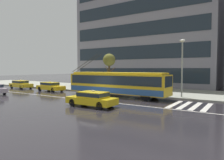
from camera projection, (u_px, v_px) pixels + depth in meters
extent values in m
plane|color=#262327|center=(94.00, 99.00, 22.09)|extent=(160.00, 160.00, 0.00)
cube|color=gray|center=(135.00, 90.00, 30.03)|extent=(80.00, 10.00, 0.14)
cube|color=beige|center=(175.00, 104.00, 18.67)|extent=(0.44, 4.40, 0.01)
cube|color=beige|center=(185.00, 105.00, 18.18)|extent=(0.44, 4.40, 0.01)
cube|color=beige|center=(196.00, 106.00, 17.69)|extent=(0.44, 4.40, 0.01)
cube|color=beige|center=(207.00, 107.00, 17.20)|extent=(0.44, 4.40, 0.01)
cube|color=silver|center=(87.00, 100.00, 21.08)|extent=(72.00, 0.14, 0.01)
cube|color=gold|center=(117.00, 83.00, 23.88)|extent=(12.39, 2.81, 2.16)
cube|color=gold|center=(117.00, 73.00, 23.82)|extent=(11.64, 2.54, 0.20)
cube|color=#1E2833|center=(117.00, 80.00, 23.86)|extent=(11.89, 2.83, 0.99)
cube|color=#2E5897|center=(117.00, 89.00, 23.92)|extent=(12.26, 2.84, 0.61)
cube|color=#1E2833|center=(168.00, 82.00, 20.40)|extent=(0.18, 2.20, 1.08)
cube|color=black|center=(167.00, 76.00, 20.45)|extent=(0.21, 1.90, 0.28)
cylinder|color=black|center=(88.00, 63.00, 26.65)|extent=(4.32, 0.17, 2.26)
cylinder|color=black|center=(85.00, 63.00, 26.07)|extent=(4.32, 0.17, 2.26)
cylinder|color=black|center=(154.00, 93.00, 22.47)|extent=(1.05, 0.33, 1.04)
cylinder|color=black|center=(146.00, 96.00, 20.66)|extent=(1.05, 0.33, 1.04)
cylinder|color=black|center=(96.00, 89.00, 27.07)|extent=(1.05, 0.33, 1.04)
cylinder|color=black|center=(85.00, 91.00, 25.26)|extent=(1.05, 0.33, 1.04)
cube|color=yellow|center=(21.00, 85.00, 33.77)|extent=(4.48, 2.14, 0.55)
cube|color=yellow|center=(20.00, 82.00, 33.85)|extent=(2.46, 1.74, 0.48)
cube|color=#1E2833|center=(20.00, 82.00, 33.85)|extent=(2.51, 1.76, 0.31)
cube|color=silver|center=(20.00, 80.00, 33.83)|extent=(0.29, 0.18, 0.12)
cylinder|color=black|center=(30.00, 86.00, 33.56)|extent=(0.63, 0.25, 0.62)
cylinder|color=black|center=(21.00, 87.00, 32.27)|extent=(0.63, 0.25, 0.62)
cylinder|color=black|center=(21.00, 86.00, 35.30)|extent=(0.63, 0.25, 0.62)
cylinder|color=black|center=(12.00, 86.00, 34.00)|extent=(0.63, 0.25, 0.62)
cube|color=yellow|center=(91.00, 100.00, 17.57)|extent=(4.39, 1.82, 0.55)
cube|color=gold|center=(93.00, 95.00, 17.44)|extent=(2.38, 1.55, 0.48)
cube|color=#1E2833|center=(93.00, 94.00, 17.44)|extent=(2.42, 1.57, 0.31)
cube|color=silver|center=(93.00, 91.00, 17.43)|extent=(0.28, 0.16, 0.12)
cylinder|color=black|center=(72.00, 103.00, 17.68)|extent=(0.62, 0.21, 0.62)
cylinder|color=black|center=(84.00, 100.00, 19.01)|extent=(0.62, 0.21, 0.62)
cylinder|color=black|center=(100.00, 106.00, 16.14)|extent=(0.62, 0.21, 0.62)
cylinder|color=black|center=(111.00, 103.00, 17.47)|extent=(0.62, 0.21, 0.62)
cube|color=yellow|center=(51.00, 88.00, 29.55)|extent=(4.57, 2.00, 0.55)
cube|color=yellow|center=(50.00, 84.00, 29.62)|extent=(2.50, 1.64, 0.48)
cube|color=#1E2833|center=(50.00, 84.00, 29.62)|extent=(2.54, 1.66, 0.31)
cube|color=silver|center=(50.00, 82.00, 29.61)|extent=(0.29, 0.18, 0.12)
cylinder|color=black|center=(62.00, 89.00, 29.31)|extent=(0.63, 0.24, 0.62)
cylinder|color=black|center=(53.00, 90.00, 28.06)|extent=(0.63, 0.24, 0.62)
cylinder|color=black|center=(49.00, 88.00, 31.05)|extent=(0.63, 0.24, 0.62)
cylinder|color=black|center=(40.00, 89.00, 29.81)|extent=(0.63, 0.24, 0.62)
cylinder|color=black|center=(4.00, 92.00, 25.88)|extent=(0.62, 0.21, 0.62)
cylinder|color=gray|center=(130.00, 84.00, 26.03)|extent=(0.08, 0.08, 2.36)
cylinder|color=gray|center=(106.00, 83.00, 28.05)|extent=(0.08, 0.08, 2.36)
cylinder|color=gray|center=(134.00, 83.00, 27.07)|extent=(0.08, 0.08, 2.36)
cylinder|color=gray|center=(111.00, 82.00, 29.09)|extent=(0.08, 0.08, 2.36)
cube|color=#99ADB2|center=(122.00, 82.00, 28.07)|extent=(3.52, 0.04, 1.88)
cube|color=#B2B2B7|center=(120.00, 74.00, 27.49)|extent=(4.01, 1.54, 0.08)
cube|color=brown|center=(121.00, 88.00, 27.86)|extent=(2.60, 0.36, 0.08)
cylinder|color=black|center=(156.00, 90.00, 25.90)|extent=(0.14, 0.14, 0.85)
cylinder|color=black|center=(156.00, 90.00, 25.75)|extent=(0.14, 0.14, 0.85)
cylinder|color=#4F475D|center=(156.00, 84.00, 25.79)|extent=(0.42, 0.42, 0.58)
sphere|color=tan|center=(156.00, 81.00, 25.76)|extent=(0.21, 0.21, 0.21)
cone|color=#D12B61|center=(156.00, 79.00, 25.64)|extent=(1.29, 1.29, 0.26)
cylinder|color=#333333|center=(156.00, 83.00, 25.67)|extent=(0.02, 0.02, 0.74)
cylinder|color=black|center=(139.00, 89.00, 27.16)|extent=(0.14, 0.14, 0.83)
cylinder|color=black|center=(140.00, 89.00, 27.18)|extent=(0.14, 0.14, 0.83)
cylinder|color=navy|center=(139.00, 84.00, 27.14)|extent=(0.51, 0.51, 0.57)
sphere|color=tan|center=(139.00, 80.00, 27.11)|extent=(0.23, 0.23, 0.23)
cone|color=red|center=(138.00, 78.00, 27.08)|extent=(1.35, 1.35, 0.29)
cylinder|color=#333333|center=(138.00, 82.00, 27.11)|extent=(0.02, 0.02, 0.75)
cylinder|color=#4A4142|center=(106.00, 88.00, 29.22)|extent=(0.14, 0.14, 0.79)
cylinder|color=#4A4142|center=(106.00, 87.00, 29.31)|extent=(0.14, 0.14, 0.79)
cylinder|color=maroon|center=(106.00, 83.00, 29.22)|extent=(0.38, 0.38, 0.61)
sphere|color=#E29D77|center=(106.00, 80.00, 29.20)|extent=(0.22, 0.22, 0.22)
cone|color=black|center=(107.00, 78.00, 29.11)|extent=(1.32, 1.32, 0.26)
cylinder|color=#333333|center=(107.00, 81.00, 29.14)|extent=(0.02, 0.02, 0.76)
cylinder|color=#4F5353|center=(111.00, 89.00, 27.42)|extent=(0.14, 0.14, 0.84)
cylinder|color=#4F5353|center=(112.00, 89.00, 27.34)|extent=(0.14, 0.14, 0.84)
cylinder|color=#282231|center=(112.00, 83.00, 27.34)|extent=(0.39, 0.39, 0.63)
sphere|color=#E2AC77|center=(112.00, 80.00, 27.31)|extent=(0.20, 0.20, 0.20)
cone|color=black|center=(112.00, 78.00, 27.24)|extent=(1.47, 1.47, 0.30)
cylinder|color=#333333|center=(112.00, 82.00, 27.27)|extent=(0.02, 0.02, 0.76)
cylinder|color=gray|center=(182.00, 70.00, 22.17)|extent=(0.16, 0.16, 5.94)
ellipsoid|color=silver|center=(183.00, 41.00, 22.00)|extent=(0.60, 0.32, 0.24)
cylinder|color=#4F3E24|center=(109.00, 77.00, 30.28)|extent=(0.26, 0.26, 3.75)
cylinder|color=#483C27|center=(111.00, 64.00, 30.00)|extent=(0.68, 0.17, 0.89)
cylinder|color=#4E4121|center=(110.00, 66.00, 30.77)|extent=(0.60, 1.17, 0.75)
cylinder|color=brown|center=(107.00, 69.00, 30.63)|extent=(1.03, 0.54, 0.86)
cylinder|color=brown|center=(112.00, 70.00, 30.34)|extent=(0.74, 0.80, 0.70)
cylinder|color=#4C4122|center=(108.00, 72.00, 30.02)|extent=(0.12, 0.63, 0.81)
sphere|color=brown|center=(109.00, 60.00, 30.14)|extent=(1.83, 1.83, 1.83)
cube|color=gray|center=(150.00, 27.00, 41.68)|extent=(26.13, 14.46, 23.22)
cube|color=#1E2833|center=(133.00, 75.00, 36.12)|extent=(24.56, 0.06, 2.32)
cube|color=#1E2833|center=(133.00, 53.00, 35.91)|extent=(24.56, 0.06, 2.32)
cube|color=#1E2833|center=(133.00, 30.00, 35.70)|extent=(24.56, 0.06, 2.32)
cube|color=#1E2833|center=(134.00, 7.00, 35.48)|extent=(24.56, 0.06, 2.32)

